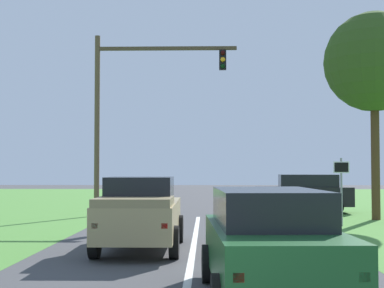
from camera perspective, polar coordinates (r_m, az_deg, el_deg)
ground_plane at (r=16.96m, az=0.18°, el=-9.74°), size 120.00×120.00×0.00m
red_suv_near at (r=9.94m, az=7.54°, el=-9.34°), size 2.30×5.04×1.82m
pickup_truck_lead at (r=15.70m, az=-5.01°, el=-6.70°), size 2.17×5.11×1.95m
traffic_light at (r=27.15m, az=-5.95°, el=4.39°), size 6.54×0.40×8.30m
keep_moving_sign at (r=22.82m, az=14.32°, el=-3.65°), size 0.60×0.09×2.56m
oak_tree_right at (r=26.43m, az=17.28°, el=7.58°), size 4.26×4.26×8.86m
crossing_suv_far at (r=29.35m, az=10.87°, el=-4.68°), size 4.67×2.18×1.87m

